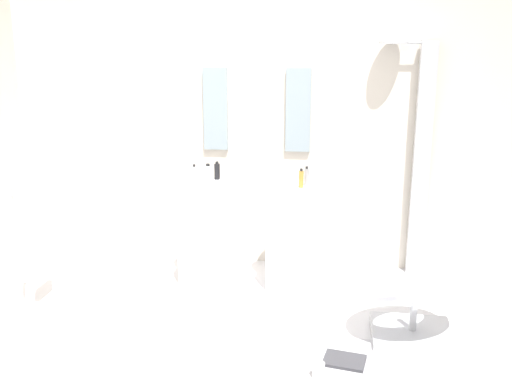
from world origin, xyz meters
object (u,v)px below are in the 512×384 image
object	(u,v)px
pedestal_sink_left	(206,230)
shower_column	(420,156)
soap_bottle_amber	(301,179)
soap_bottle_black	(217,171)
soap_bottle_clear	(208,172)
towel_rack	(32,230)
coffee_mug	(319,370)
magazine_charcoal	(344,360)
lounge_chair	(415,292)
soap_bottle_grey	(307,177)
pedestal_sink_right	(292,234)
soap_bottle_white	(194,176)

from	to	relation	value
pedestal_sink_left	shower_column	xyz separation A→B (m)	(1.82, 0.42, 0.63)
pedestal_sink_left	soap_bottle_amber	xyz separation A→B (m)	(0.83, -0.08, 0.50)
soap_bottle_black	soap_bottle_clear	xyz separation A→B (m)	(-0.09, 0.03, -0.01)
pedestal_sink_left	towel_rack	world-z (taller)	pedestal_sink_left
shower_column	coffee_mug	bearing A→B (deg)	-112.73
shower_column	magazine_charcoal	world-z (taller)	shower_column
lounge_chair	coffee_mug	bearing A→B (deg)	-135.77
magazine_charcoal	soap_bottle_grey	xyz separation A→B (m)	(-0.34, 1.22, 0.93)
pedestal_sink_left	soap_bottle_black	size ratio (longest dim) A/B	6.29
shower_column	soap_bottle_grey	xyz separation A→B (m)	(-0.96, -0.43, -0.12)
pedestal_sink_left	pedestal_sink_right	distance (m)	0.75
shower_column	soap_bottle_clear	world-z (taller)	shower_column
coffee_mug	soap_bottle_amber	world-z (taller)	soap_bottle_amber
pedestal_sink_right	towel_rack	distance (m)	2.08
soap_bottle_black	soap_bottle_grey	size ratio (longest dim) A/B	0.97
soap_bottle_amber	soap_bottle_grey	bearing A→B (deg)	61.99
soap_bottle_black	shower_column	bearing A→B (deg)	10.08
soap_bottle_amber	soap_bottle_clear	size ratio (longest dim) A/B	1.21
pedestal_sink_left	soap_bottle_grey	xyz separation A→B (m)	(0.87, -0.01, 0.51)
magazine_charcoal	soap_bottle_grey	world-z (taller)	soap_bottle_grey
shower_column	lounge_chair	distance (m)	1.45
soap_bottle_grey	pedestal_sink_left	bearing A→B (deg)	179.66
pedestal_sink_left	shower_column	size ratio (longest dim) A/B	0.48
towel_rack	soap_bottle_clear	distance (m)	1.50
pedestal_sink_right	soap_bottle_white	xyz separation A→B (m)	(-0.81, -0.13, 0.51)
pedestal_sink_right	soap_bottle_grey	world-z (taller)	soap_bottle_grey
lounge_chair	soap_bottle_white	world-z (taller)	soap_bottle_white
soap_bottle_white	soap_bottle_clear	bearing A→B (deg)	79.36
towel_rack	soap_bottle_black	xyz separation A→B (m)	(1.27, 0.85, 0.32)
pedestal_sink_right	towel_rack	world-z (taller)	pedestal_sink_right
magazine_charcoal	soap_bottle_white	xyz separation A→B (m)	(-1.26, 1.10, 0.94)
soap_bottle_grey	soap_bottle_white	xyz separation A→B (m)	(-0.92, -0.12, 0.01)
lounge_chair	soap_bottle_grey	world-z (taller)	soap_bottle_grey
coffee_mug	soap_bottle_amber	xyz separation A→B (m)	(-0.22, 1.35, 0.89)
lounge_chair	towel_rack	bearing A→B (deg)	178.35
lounge_chair	soap_bottle_black	distance (m)	1.94
lounge_chair	coffee_mug	distance (m)	0.93
soap_bottle_clear	shower_column	bearing A→B (deg)	8.73
pedestal_sink_right	soap_bottle_white	size ratio (longest dim) A/B	5.61
shower_column	soap_bottle_grey	distance (m)	1.06
soap_bottle_black	soap_bottle_grey	bearing A→B (deg)	-8.75
coffee_mug	soap_bottle_grey	bearing A→B (deg)	97.10
pedestal_sink_right	magazine_charcoal	world-z (taller)	pedestal_sink_right
shower_column	coffee_mug	distance (m)	2.26
soap_bottle_grey	soap_bottle_white	bearing A→B (deg)	-172.51
pedestal_sink_right	soap_bottle_clear	bearing A→B (deg)	169.22
pedestal_sink_left	soap_bottle_black	bearing A→B (deg)	53.14
coffee_mug	soap_bottle_clear	distance (m)	2.09
towel_rack	coffee_mug	xyz separation A→B (m)	(2.23, -0.70, -0.57)
pedestal_sink_left	soap_bottle_clear	bearing A→B (deg)	90.86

